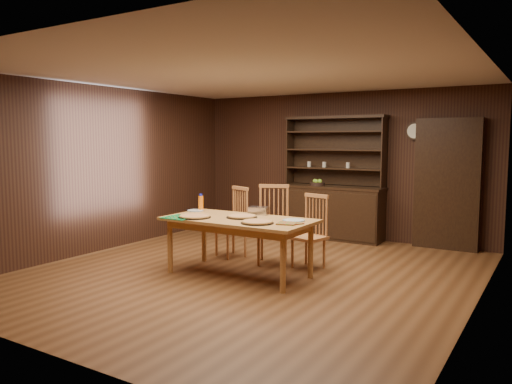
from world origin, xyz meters
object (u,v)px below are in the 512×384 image
Objects in this scene: dining_table at (239,224)px; juice_bottle at (201,203)px; chair_left at (235,219)px; china_hutch at (333,205)px; chair_right at (312,229)px; chair_center at (273,221)px.

juice_bottle reaches higher than dining_table.
dining_table is at bearing -20.02° from juice_bottle.
dining_table is at bearing -30.18° from chair_left.
china_hutch is at bearing 70.55° from juice_bottle.
dining_table is 0.93m from juice_bottle.
dining_table is 1.08m from chair_right.
chair_left reaches higher than chair_right.
chair_center is (0.03, 0.85, -0.08)m from dining_table.
juice_bottle is (-0.88, -0.54, 0.27)m from chair_center.
chair_center is at bearing -91.10° from china_hutch.
chair_left is at bearing -167.37° from chair_right.
chair_left is 0.67m from juice_bottle.
china_hutch is 2.17m from chair_left.
chair_left reaches higher than juice_bottle.
chair_center is 0.61m from chair_right.
juice_bottle is at bearing -86.49° from chair_left.
chair_center reaches higher than juice_bottle.
china_hutch is at bearing 65.85° from chair_center.
chair_left is (-0.65, 0.88, -0.11)m from dining_table.
chair_right is (1.28, -0.01, -0.02)m from chair_left.
chair_center is (0.68, -0.03, 0.04)m from chair_left.
chair_left is 1.04× the size of chair_right.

